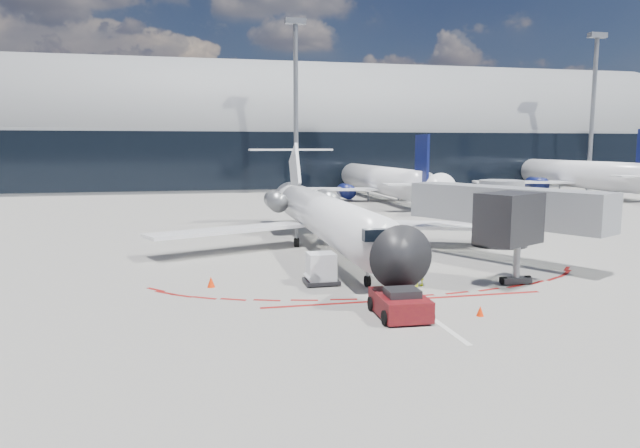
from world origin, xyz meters
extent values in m
plane|color=slate|center=(0.00, 0.00, 0.00)|extent=(260.00, 260.00, 0.00)
cube|color=silver|center=(0.00, 2.00, 0.01)|extent=(0.25, 40.00, 0.01)
cube|color=maroon|center=(0.00, -11.50, 0.01)|extent=(14.00, 0.25, 0.01)
cube|color=gray|center=(0.00, 65.00, 5.00)|extent=(150.00, 24.00, 10.00)
cylinder|color=gray|center=(0.00, 65.00, 10.00)|extent=(150.00, 24.00, 24.00)
cube|color=black|center=(0.00, 52.95, 5.00)|extent=(150.00, 0.20, 9.00)
cube|color=gray|center=(9.00, -4.50, 3.60)|extent=(8.22, 12.61, 2.30)
cube|color=black|center=(5.95, -10.24, 3.60)|extent=(3.86, 3.44, 2.60)
cylinder|color=gray|center=(6.75, -9.84, 1.20)|extent=(0.36, 0.36, 2.40)
cube|color=black|center=(6.75, -9.84, 0.22)|extent=(1.60, 0.60, 0.30)
cylinder|color=gray|center=(12.05, 1.24, 2.40)|extent=(3.20, 3.20, 4.80)
cylinder|color=black|center=(12.05, 1.24, 0.25)|extent=(4.00, 4.00, 0.50)
cylinder|color=gray|center=(5.00, 48.00, 12.50)|extent=(0.70, 0.70, 25.00)
cylinder|color=gray|center=(55.00, 48.00, 12.50)|extent=(0.70, 0.70, 25.00)
cylinder|color=white|center=(-1.09, 1.05, 2.49)|extent=(2.86, 23.29, 2.86)
cone|color=black|center=(-1.09, -12.07, 2.49)|extent=(2.86, 2.96, 2.86)
cone|color=white|center=(-1.09, 14.60, 2.49)|extent=(2.86, 3.81, 2.86)
cube|color=black|center=(-1.09, -10.38, 3.07)|extent=(1.80, 1.48, 0.58)
cube|color=white|center=(-7.65, 2.64, 1.54)|extent=(11.34, 6.72, 0.33)
cube|color=white|center=(5.48, 2.64, 1.54)|extent=(11.34, 6.72, 0.33)
cube|color=white|center=(-1.09, 13.55, 5.03)|extent=(0.26, 4.97, 5.05)
cube|color=white|center=(-1.09, 15.77, 6.93)|extent=(7.62, 1.69, 0.17)
cylinder|color=slate|center=(-3.26, 10.37, 2.75)|extent=(1.59, 3.60, 1.59)
cylinder|color=slate|center=(1.08, 10.37, 2.75)|extent=(1.59, 3.60, 1.59)
cylinder|color=black|center=(-1.09, -8.69, 0.30)|extent=(0.23, 0.59, 0.59)
cylinder|color=black|center=(-2.67, 3.70, 0.34)|extent=(0.32, 0.68, 0.68)
cylinder|color=black|center=(0.50, 3.70, 0.34)|extent=(0.32, 0.68, 0.68)
cylinder|color=gray|center=(-1.09, -8.69, 0.58)|extent=(0.19, 0.19, 1.16)
cube|color=#540C14|center=(-1.27, -14.01, 0.54)|extent=(2.05, 3.18, 0.88)
cube|color=black|center=(-1.28, -14.30, 1.12)|extent=(1.40, 1.21, 0.34)
cylinder|color=gray|center=(-1.20, -11.86, 0.34)|extent=(0.18, 2.54, 0.10)
cylinder|color=black|center=(-2.23, -15.05, 0.31)|extent=(0.29, 0.63, 0.62)
cylinder|color=black|center=(-0.38, -15.11, 0.31)|extent=(0.29, 0.63, 0.62)
cylinder|color=black|center=(-2.16, -12.91, 0.31)|extent=(0.29, 0.63, 0.62)
cylinder|color=black|center=(-0.31, -12.96, 0.31)|extent=(0.29, 0.63, 0.62)
imported|color=#E9FF1A|center=(1.55, -9.21, 0.97)|extent=(0.84, 0.74, 1.94)
cube|color=black|center=(-3.33, -7.66, 0.16)|extent=(1.80, 1.53, 0.20)
cube|color=white|center=(-3.33, -7.66, 0.96)|extent=(1.44, 1.35, 1.43)
cylinder|color=black|center=(-4.04, -8.24, 0.09)|extent=(0.09, 0.18, 0.18)
cylinder|color=black|center=(-2.61, -8.23, 0.09)|extent=(0.09, 0.18, 0.18)
cylinder|color=black|center=(-4.05, -7.08, 0.09)|extent=(0.09, 0.18, 0.18)
cylinder|color=black|center=(-2.62, -7.07, 0.09)|extent=(0.09, 0.18, 0.18)
cone|color=#FF3105|center=(-9.05, -7.08, 0.28)|extent=(0.41, 0.41, 0.56)
cone|color=#FF3105|center=(2.15, -14.68, 0.22)|extent=(0.32, 0.32, 0.45)
camera|label=1|loc=(-9.62, -36.45, 7.25)|focal=32.00mm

